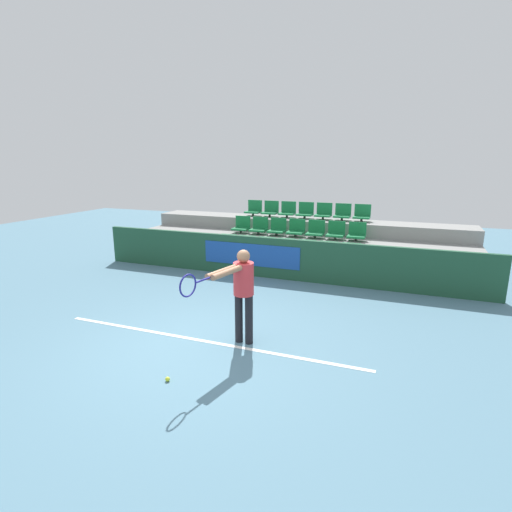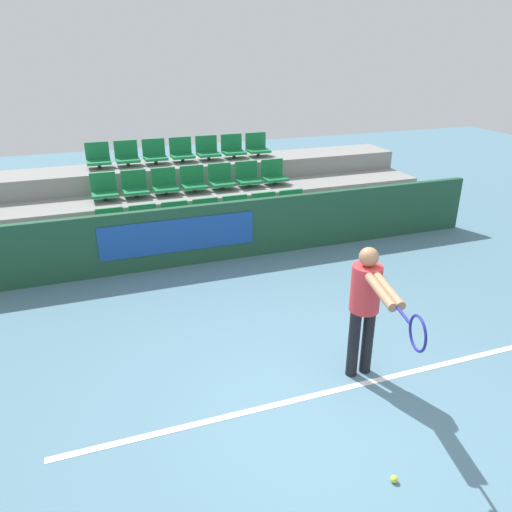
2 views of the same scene
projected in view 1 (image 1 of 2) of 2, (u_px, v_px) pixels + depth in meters
The scene contains 29 objects.
ground_plane at pixel (196, 348), 6.45m from camera, with size 30.00×30.00×0.00m, color slate.
court_baseline at pixel (204, 341), 6.71m from camera, with size 5.57×0.08×0.01m.
barrier_wall at pixel (277, 258), 10.17m from camera, with size 10.22×0.14×1.05m.
bleacher_tier_front at pixel (284, 265), 10.78m from camera, with size 9.82×1.04×0.39m.
bleacher_tier_middle at pixel (295, 250), 11.68m from camera, with size 9.82×1.04×0.79m.
bleacher_tier_back at pixel (304, 237), 12.57m from camera, with size 9.82×1.04×1.18m.
stadium_chair_0 at pixel (227, 245), 11.41m from camera, with size 0.48×0.41×0.50m.
stadium_chair_1 at pixel (246, 247), 11.21m from camera, with size 0.48×0.41×0.50m.
stadium_chair_2 at pixel (265, 248), 11.01m from camera, with size 0.48×0.41×0.50m.
stadium_chair_3 at pixel (286, 250), 10.80m from camera, with size 0.48×0.41×0.50m.
stadium_chair_4 at pixel (306, 252), 10.60m from camera, with size 0.48×0.41×0.50m.
stadium_chair_5 at pixel (328, 253), 10.40m from camera, with size 0.48×0.41×0.50m.
stadium_chair_6 at pixel (351, 255), 10.20m from camera, with size 0.48×0.41×0.50m.
stadium_chair_7 at pixel (242, 226), 12.26m from camera, with size 0.48×0.41×0.50m.
stadium_chair_8 at pixel (259, 227), 12.06m from camera, with size 0.48×0.41×0.50m.
stadium_chair_9 at pixel (277, 228), 11.86m from camera, with size 0.48×0.41×0.50m.
stadium_chair_10 at pixel (296, 229), 11.65m from camera, with size 0.48×0.41×0.50m.
stadium_chair_11 at pixel (316, 231), 11.45m from camera, with size 0.48×0.41×0.50m.
stadium_chair_12 at pixel (336, 232), 11.25m from camera, with size 0.48×0.41×0.50m.
stadium_chair_13 at pixel (357, 233), 11.05m from camera, with size 0.48×0.41×0.50m.
stadium_chair_14 at pixel (254, 209), 13.11m from camera, with size 0.48×0.41×0.50m.
stadium_chair_15 at pixel (270, 210), 12.91m from camera, with size 0.48×0.41×0.50m.
stadium_chair_16 at pixel (288, 211), 12.70m from camera, with size 0.48×0.41×0.50m.
stadium_chair_17 at pixel (305, 212), 12.50m from camera, with size 0.48×0.41×0.50m.
stadium_chair_18 at pixel (324, 213), 12.30m from camera, with size 0.48×0.41×0.50m.
stadium_chair_19 at pixel (342, 214), 12.10m from camera, with size 0.48×0.41×0.50m.
stadium_chair_20 at pixel (362, 215), 11.90m from camera, with size 0.48×0.41×0.50m.
tennis_player at pixel (241, 287), 6.38m from camera, with size 0.49×1.58×1.59m.
tennis_ball at pixel (168, 379), 5.49m from camera, with size 0.07×0.07×0.07m.
Camera 1 is at (3.04, -5.18, 2.97)m, focal length 28.00 mm.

